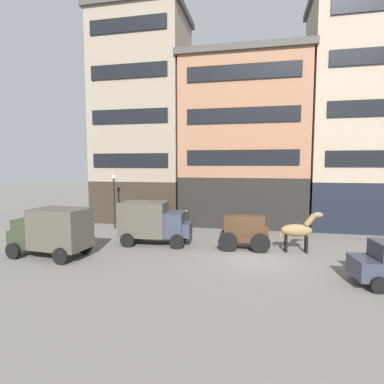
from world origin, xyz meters
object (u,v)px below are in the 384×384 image
Objects in this scene: cargo_wagon at (245,230)px; pedestrian_officer at (186,219)px; streetlamp_curbside at (114,194)px; delivery_truck_near at (153,221)px; draft_horse at (298,230)px; delivery_truck_far at (52,230)px.

cargo_wagon is 5.64m from pedestrian_officer.
streetlamp_curbside is (-10.11, 3.93, 1.52)m from cargo_wagon.
streetlamp_curbside reaches higher than delivery_truck_near.
pedestrian_officer is at bearing -3.47° from streetlamp_curbside.
delivery_truck_near reaches higher than cargo_wagon.
streetlamp_curbside is (-13.06, 3.93, 1.40)m from draft_horse.
pedestrian_officer is at bearing 140.52° from cargo_wagon.
draft_horse is 1.31× the size of pedestrian_officer.
pedestrian_officer is (-7.30, 3.58, -0.29)m from draft_horse.
cargo_wagon is at bearing 19.97° from delivery_truck_far.
delivery_truck_near and delivery_truck_far have the same top height.
delivery_truck_far is 1.09× the size of streetlamp_curbside.
draft_horse reaches higher than cargo_wagon.
delivery_truck_near is at bearing 39.78° from delivery_truck_far.
delivery_truck_near is 6.08m from streetlamp_curbside.
draft_horse reaches higher than pedestrian_officer.
draft_horse is 0.53× the size of delivery_truck_near.
delivery_truck_far reaches higher than pedestrian_officer.
cargo_wagon is 1.27× the size of draft_horse.
cargo_wagon is at bearing -21.25° from streetlamp_curbside.
delivery_truck_near is at bearing -109.61° from pedestrian_officer.
delivery_truck_near is (-8.57, 0.02, 0.15)m from draft_horse.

